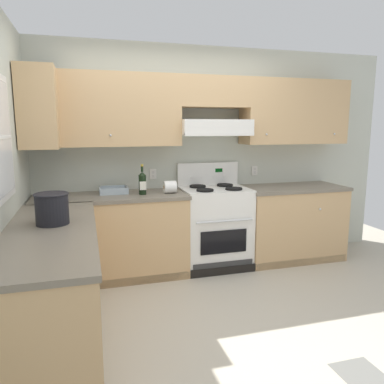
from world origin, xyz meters
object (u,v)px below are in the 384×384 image
Objects in this scene: wine_bottle at (142,182)px; bucket at (52,208)px; paper_towel_roll at (170,187)px; bowl at (114,191)px; stove at (215,226)px.

bucket is at bearing -128.32° from wine_bottle.
paper_towel_roll is at bearing 42.79° from bucket.
bucket is 1.54m from paper_towel_roll.
paper_towel_roll is at bearing -15.51° from bowl.
wine_bottle is (-0.85, -0.06, 0.56)m from stove.
wine_bottle reaches higher than bucket.
bucket reaches higher than bowl.
stove reaches higher than paper_towel_roll.
wine_bottle is at bearing 51.68° from bucket.
bowl is 1.21× the size of bucket.
bucket is (-0.83, -1.05, -0.01)m from wine_bottle.
wine_bottle reaches higher than stove.
stove is at bearing 33.45° from bucket.
stove is 1.23m from bowl.
paper_towel_roll is at bearing -0.90° from wine_bottle.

